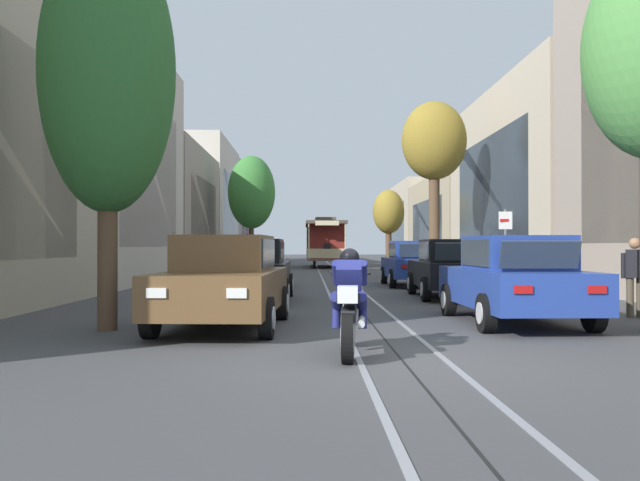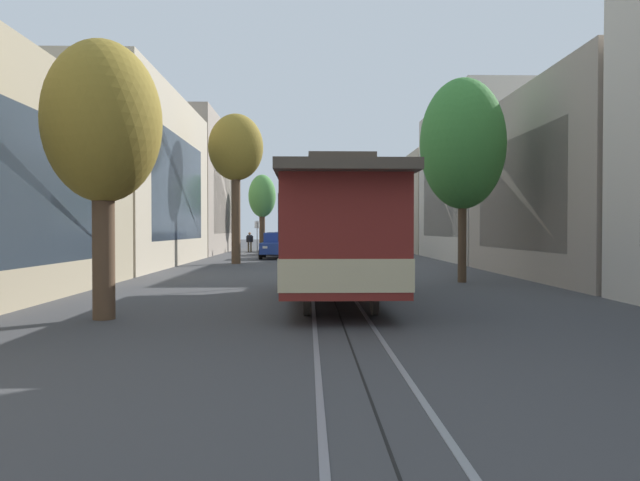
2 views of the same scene
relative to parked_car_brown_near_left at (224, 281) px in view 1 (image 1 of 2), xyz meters
name	(u,v)px [view 1 (image 1 of 2)]	position (x,y,z in m)	size (l,w,h in m)	color
ground_plane	(331,274)	(2.58, 22.22, -0.80)	(160.00, 160.00, 0.00)	#424244
trolley_track_rails	(328,271)	(2.58, 26.59, -0.79)	(1.14, 71.72, 0.01)	gray
building_facade_left	(169,198)	(-6.75, 28.07, 3.45)	(5.53, 63.42, 9.17)	#BCAD93
building_facade_right	(519,192)	(12.13, 22.17, 3.33)	(5.83, 63.42, 9.89)	gray
parked_car_brown_near_left	(224,281)	(0.00, 0.00, 0.00)	(2.15, 4.42, 1.58)	brown
parked_car_black_second_left	(253,269)	(0.01, 5.81, 0.00)	(2.04, 4.38, 1.58)	black
parked_car_grey_mid_left	(260,264)	(-0.20, 11.35, 0.00)	(2.02, 4.37, 1.58)	slate
parked_car_blue_near_right	(514,279)	(5.16, 0.56, 0.00)	(2.05, 4.38, 1.58)	#233D93
parked_car_black_second_right	(451,268)	(5.31, 6.57, 0.00)	(2.07, 4.39, 1.58)	black
parked_car_blue_mid_right	(413,263)	(5.14, 12.01, 0.00)	(2.02, 4.37, 1.58)	#233D93
street_tree_kerb_left_near	(108,73)	(-1.90, -0.30, 3.49)	(2.21, 2.31, 6.70)	brown
street_tree_kerb_left_second	(252,193)	(-1.94, 28.62, 3.82)	(2.83, 2.95, 6.83)	#4C3826
street_tree_kerb_right_second	(434,144)	(6.97, 17.63, 5.07)	(2.84, 2.37, 7.75)	brown
street_tree_kerb_right_mid	(389,213)	(7.27, 36.62, 3.02)	(2.27, 2.44, 5.49)	brown
cable_car_trolley	(325,242)	(2.58, 34.11, 0.86)	(2.63, 9.15, 3.28)	maroon
motorcycle_with_rider	(350,304)	(1.97, -2.82, -0.15)	(0.59, 1.99, 1.37)	black
pedestrian_on_left_pavement	(635,273)	(7.84, 1.51, 0.08)	(0.55, 0.41, 1.56)	#4C4233
street_sign_post	(505,242)	(6.81, 6.63, 0.71)	(0.36, 0.08, 2.40)	slate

